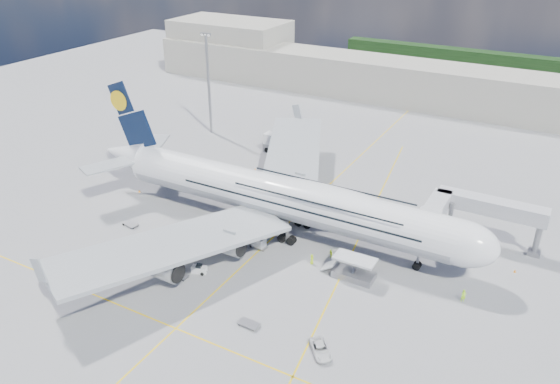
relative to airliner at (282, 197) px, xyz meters
The scene contains 31 objects.
ground 12.13m from the airliner, 91.49° to the right, with size 300.00×300.00×0.00m, color gray.
taxi_line_main 12.13m from the airliner, 91.49° to the right, with size 0.25×220.00×0.01m, color yellow.
taxi_line_cross 30.78m from the airliner, 90.50° to the right, with size 120.00×0.25×0.01m, color yellow.
taxi_line_diag 15.36m from the airliner, ahead, with size 0.25×100.00×0.01m, color yellow.
airliner is the anchor object (origin of this frame).
jet_bridge 31.50m from the airliner, 20.31° to the left, with size 18.80×12.10×8.50m.
cargo_loader 18.87m from the airliner, 23.23° to the right, with size 8.53×3.20×3.67m.
light_mast 53.72m from the airliner, 139.00° to the left, with size 3.00×0.70×25.50m.
terminal 85.00m from the airliner, 90.18° to the left, with size 180.00×16.00×12.00m, color #B2AD9E.
hangar 114.20m from the airliner, 127.98° to the left, with size 40.00×22.00×18.00m, color #B2AD9E.
dolly_row_a 29.70m from the airliner, 131.72° to the right, with size 2.87×1.84×1.69m.
dolly_row_b 22.48m from the airliner, 109.53° to the right, with size 2.78×1.60×0.40m.
dolly_row_c 22.78m from the airliner, 124.62° to the right, with size 2.77×1.65×0.39m.
dolly_back 28.58m from the airliner, 154.69° to the right, with size 3.16×2.12×0.43m.
dolly_nose_far 26.78m from the airliner, 71.51° to the right, with size 3.03×1.68×0.44m.
dolly_nose_near 9.06m from the airliner, 96.26° to the right, with size 3.22×1.97×1.93m.
baggage_tug 19.53m from the airliner, 106.52° to the right, with size 2.60×1.73×1.49m.
catering_truck_inner 17.57m from the airliner, 139.51° to the left, with size 6.64×2.63×3.97m.
catering_truck_outer 36.61m from the airliner, 119.97° to the left, with size 7.56×3.00×4.53m.
service_van 31.89m from the airliner, 52.10° to the right, with size 2.12×4.60×1.28m, color silver.
crew_nose 33.91m from the airliner, ahead, with size 0.73×0.48×2.00m, color #AFFF1A.
crew_loader 13.33m from the airliner, 18.38° to the right, with size 0.73×0.57×1.50m, color #B6E618.
crew_wing 22.95m from the airliner, 146.67° to the right, with size 0.88×0.37×1.50m, color yellow.
crew_van 13.01m from the airliner, 36.37° to the right, with size 0.86×0.56×1.76m, color #CAFA1A.
crew_tug 15.63m from the airliner, 118.81° to the right, with size 1.23×0.71×1.90m, color #D0E518.
cone_nose 39.84m from the airliner, ahead, with size 0.42×0.42×0.54m.
cone_wing_left_inner 15.22m from the airliner, 142.21° to the left, with size 0.41×0.41×0.52m.
cone_wing_left_outer 27.63m from the airliner, 131.64° to the left, with size 0.44×0.44×0.55m.
cone_wing_right_inner 25.09m from the airliner, 128.16° to the right, with size 0.43×0.43×0.54m.
cone_wing_right_outer 31.73m from the airliner, 126.33° to the right, with size 0.42×0.42×0.53m.
cone_tail 33.70m from the airliner, behind, with size 0.47×0.47×0.59m.
Camera 1 is at (40.82, -64.21, 50.83)m, focal length 35.00 mm.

